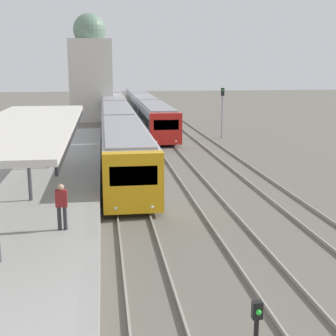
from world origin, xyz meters
TOP-DOWN VIEW (x-y plane):
  - platform_canopy at (-4.36, 16.68)m, footprint 4.00×16.27m
  - person_on_platform at (-2.75, 12.75)m, footprint 0.40×0.22m
  - train_near at (0.00, 45.48)m, footprint 2.68×58.29m
  - train_far at (3.83, 53.87)m, footprint 2.66×39.59m
  - signal_mast_far at (9.63, 38.64)m, footprint 0.28×0.29m
  - distant_domed_building at (-2.51, 55.14)m, footprint 5.07×5.07m

SIDE VIEW (x-z plane):
  - train_far at x=3.83m, z-range 0.17..3.13m
  - train_near at x=0.00m, z-range 0.17..3.25m
  - person_on_platform at x=-2.75m, z-range 1.08..2.75m
  - signal_mast_far at x=9.63m, z-range 0.62..5.24m
  - platform_canopy at x=-4.36m, z-range 2.51..5.87m
  - distant_domed_building at x=-2.51m, z-range -0.37..12.30m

